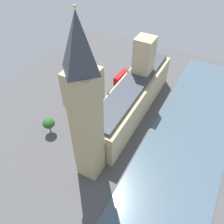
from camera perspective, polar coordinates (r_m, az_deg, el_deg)
ground_plane at (r=111.99m, az=3.41°, el=0.44°), size 130.41×130.41×0.00m
river_thames at (r=107.00m, az=18.03°, el=-4.73°), size 31.38×117.37×0.25m
parliament_building at (r=106.61m, az=4.89°, el=3.98°), size 13.80×60.41×31.60m
clock_tower at (r=68.16m, az=-6.36°, el=0.88°), size 8.47×8.47×58.82m
double_decker_bus_trailing at (r=127.74m, az=2.05°, el=8.24°), size 3.14×10.63×4.75m
car_silver_kerbside at (r=119.50m, az=-0.60°, el=4.35°), size 1.89×4.11×1.74m
car_dark_green_near_tower at (r=114.44m, az=-3.03°, el=2.19°), size 1.93×4.31×1.74m
double_decker_bus_by_river_gate at (r=104.35m, az=-5.56°, el=-1.69°), size 3.06×10.61×4.75m
pedestrian_leading at (r=129.10m, az=5.16°, el=7.47°), size 0.62×0.69×1.67m
pedestrian_far_end at (r=121.02m, az=2.74°, el=4.79°), size 0.59×0.48×1.65m
plane_tree_midblock at (r=111.05m, az=-9.41°, el=4.20°), size 5.82×5.82×9.53m
plane_tree_under_trees at (r=101.65m, az=-14.75°, el=-2.61°), size 4.90×4.90×7.50m
street_lamp_opposite_hall at (r=117.22m, az=-6.27°, el=5.58°), size 0.56×0.56×6.91m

